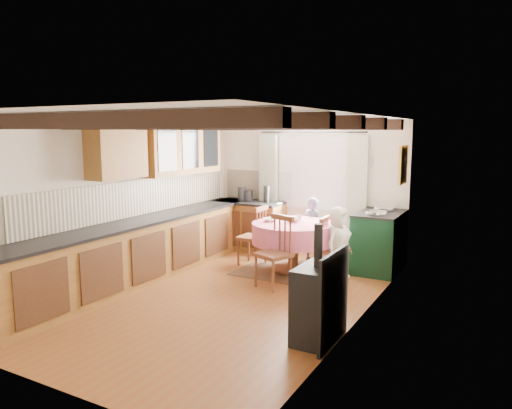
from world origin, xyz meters
The scene contains 41 objects.
floor centered at (0.00, 0.00, 0.00)m, with size 3.60×5.50×0.00m, color brown.
ceiling centered at (0.00, 0.00, 2.40)m, with size 3.60×5.50×0.00m, color white.
wall_back centered at (0.00, 2.75, 1.20)m, with size 3.60×0.00×2.40m, color silver.
wall_front centered at (0.00, -2.75, 1.20)m, with size 3.60×0.00×2.40m, color silver.
wall_left centered at (-1.80, 0.00, 1.20)m, with size 0.00×5.50×2.40m, color silver.
wall_right centered at (1.80, 0.00, 1.20)m, with size 0.00×5.50×2.40m, color silver.
beam_a centered at (0.00, -2.00, 2.31)m, with size 3.60×0.16×0.16m, color black.
beam_b centered at (0.00, -1.00, 2.31)m, with size 3.60×0.16×0.16m, color black.
beam_c centered at (0.00, 0.00, 2.31)m, with size 3.60×0.16×0.16m, color black.
beam_d centered at (0.00, 1.00, 2.31)m, with size 3.60×0.16×0.16m, color black.
beam_e centered at (0.00, 2.00, 2.31)m, with size 3.60×0.16×0.16m, color black.
splash_left centered at (-1.78, 0.30, 1.20)m, with size 0.02×4.50×0.55m, color beige.
splash_back centered at (-1.00, 2.73, 1.20)m, with size 1.40×0.02×0.55m, color beige.
base_cabinet_left centered at (-1.50, 0.00, 0.44)m, with size 0.60×5.30×0.88m, color olive.
base_cabinet_back centered at (-1.05, 2.45, 0.44)m, with size 1.30×0.60×0.88m, color olive.
worktop_left centered at (-1.48, 0.00, 0.90)m, with size 0.64×5.30×0.04m, color black.
worktop_back centered at (-1.05, 2.43, 0.90)m, with size 1.30×0.64×0.04m, color black.
wall_cabinet_glass centered at (-1.63, 1.20, 1.95)m, with size 0.34×1.80×0.90m, color olive.
wall_cabinet_solid centered at (-1.63, -0.30, 1.90)m, with size 0.34×0.90×0.70m, color olive.
window_frame centered at (0.10, 2.73, 1.60)m, with size 1.34×0.03×1.54m, color white.
window_pane centered at (0.10, 2.74, 1.60)m, with size 1.20×0.01×1.40m, color white.
curtain_left centered at (-0.75, 2.65, 1.10)m, with size 0.35×0.10×2.10m, color #A1A793.
curtain_right centered at (0.95, 2.65, 1.10)m, with size 0.35×0.10×2.10m, color #A1A793.
curtain_rod centered at (0.10, 2.65, 2.20)m, with size 0.03×0.03×2.00m, color black.
wall_picture centered at (1.77, 2.30, 1.70)m, with size 0.04×0.50×0.60m, color gold.
wall_plate centered at (1.05, 2.72, 1.70)m, with size 0.30×0.30×0.02m, color silver.
rug centered at (0.30, 1.48, 0.01)m, with size 1.67×1.30×0.01m, color #4A3120.
dining_table centered at (0.30, 1.48, 0.39)m, with size 1.31×1.31×0.79m, color pink, non-canonical shape.
chair_near centered at (0.37, 0.63, 0.52)m, with size 0.44×0.46×1.03m, color brown, non-canonical shape.
chair_left centered at (-0.48, 1.54, 0.50)m, with size 0.43×0.45×1.00m, color brown, non-canonical shape.
chair_right centered at (1.01, 1.42, 0.47)m, with size 0.41×0.42×0.95m, color brown, non-canonical shape.
aga_range centered at (1.47, 2.21, 0.48)m, with size 0.68×1.05×0.97m, color black, non-canonical shape.
cast_iron_stove centered at (1.58, -0.74, 0.63)m, with size 0.38×0.63×1.27m, color black, non-canonical shape.
child_far centered at (0.31, 2.26, 0.55)m, with size 0.40×0.26×1.11m, color slate.
child_right centered at (1.04, 1.47, 0.55)m, with size 0.54×0.35×1.11m, color white.
bowl_a centered at (-0.08, 1.43, 0.82)m, with size 0.21×0.21×0.05m, color silver.
bowl_b centered at (0.26, 1.55, 0.82)m, with size 0.20×0.20×0.06m, color silver.
cup centered at (0.29, 1.73, 0.84)m, with size 0.10×0.10×0.09m, color silver.
canister_tall centered at (-1.22, 2.46, 1.05)m, with size 0.15×0.15×0.25m, color #262628.
canister_wide centered at (-1.11, 2.51, 1.02)m, with size 0.18×0.18×0.20m, color #262628.
canister_slim centered at (-0.69, 2.47, 1.07)m, with size 0.11×0.11×0.31m, color #262628.
Camera 1 is at (3.36, -5.33, 2.20)m, focal length 33.89 mm.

